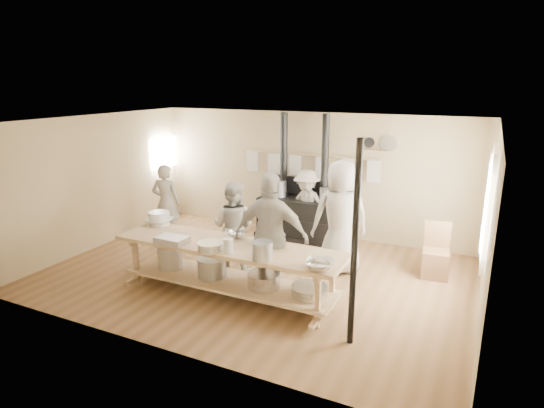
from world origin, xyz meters
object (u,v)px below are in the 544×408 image
at_px(cook_far_left, 166,203).
at_px(cook_right, 271,237).
at_px(prep_table, 228,264).
at_px(cook_by_window, 307,206).
at_px(cook_left, 233,226).
at_px(chair, 435,261).
at_px(cook_center, 340,218).
at_px(stove, 302,214).
at_px(roasting_pan, 172,240).

relative_size(cook_far_left, cook_right, 0.83).
relative_size(prep_table, cook_by_window, 2.40).
height_order(cook_left, chair, cook_left).
xyz_separation_m(cook_center, cook_right, (-0.64, -1.36, -0.01)).
relative_size(stove, chair, 2.81).
distance_m(cook_left, cook_by_window, 2.02).
bearing_deg(cook_left, roasting_pan, 70.20).
distance_m(prep_table, cook_center, 2.10).
bearing_deg(chair, cook_center, -167.24).
height_order(stove, cook_far_left, stove).
bearing_deg(cook_by_window, prep_table, -85.12).
xyz_separation_m(prep_table, roasting_pan, (-0.77, -0.33, 0.38)).
height_order(cook_left, roasting_pan, cook_left).
height_order(cook_center, chair, cook_center).
relative_size(cook_right, cook_by_window, 1.30).
distance_m(cook_left, chair, 3.48).
bearing_deg(cook_by_window, cook_left, -99.05).
height_order(stove, cook_by_window, stove).
distance_m(chair, roasting_pan, 4.38).
bearing_deg(cook_center, stove, -77.17).
relative_size(prep_table, chair, 3.89).
relative_size(prep_table, cook_far_left, 2.24).
height_order(cook_by_window, chair, cook_by_window).
distance_m(stove, cook_right, 2.86).
bearing_deg(cook_by_window, cook_right, -72.09).
xyz_separation_m(cook_right, chair, (2.17, 1.89, -0.70)).
height_order(cook_far_left, chair, cook_far_left).
xyz_separation_m(cook_by_window, roasting_pan, (-0.94, -3.18, 0.15)).
relative_size(cook_left, cook_by_window, 1.06).
xyz_separation_m(prep_table, cook_center, (1.25, 1.62, 0.46)).
distance_m(cook_by_window, chair, 2.75).
xyz_separation_m(chair, roasting_pan, (-3.55, -2.49, 0.63)).
bearing_deg(chair, cook_left, -165.36).
height_order(cook_left, cook_center, cook_center).
bearing_deg(roasting_pan, prep_table, 23.13).
xyz_separation_m(cook_far_left, cook_center, (3.70, -0.04, 0.18)).
xyz_separation_m(cook_center, cook_by_window, (-1.08, 1.23, -0.23)).
xyz_separation_m(cook_left, cook_by_window, (0.60, 1.93, -0.05)).
bearing_deg(prep_table, cook_by_window, 86.73).
bearing_deg(stove, prep_table, -90.04).
xyz_separation_m(cook_left, cook_center, (1.68, 0.70, 0.19)).
bearing_deg(prep_table, cook_center, 52.50).
bearing_deg(stove, cook_center, -48.28).
distance_m(cook_left, cook_center, 1.83).
bearing_deg(roasting_pan, cook_by_window, 73.61).
relative_size(cook_by_window, chair, 1.62).
xyz_separation_m(cook_far_left, cook_right, (3.07, -1.40, 0.17)).
bearing_deg(cook_right, cook_by_window, -87.45).
height_order(stove, roasting_pan, stove).
bearing_deg(stove, cook_far_left, -151.19).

